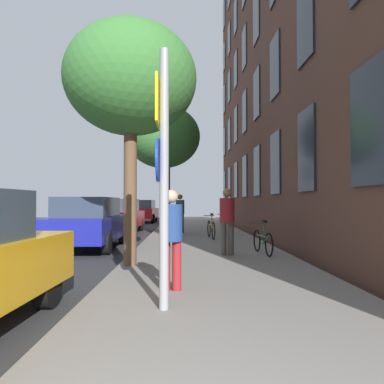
{
  "coord_description": "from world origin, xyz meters",
  "views": [
    {
      "loc": [
        0.42,
        -0.91,
        1.48
      ],
      "look_at": [
        0.71,
        12.7,
        1.84
      ],
      "focal_mm": 35.4,
      "sensor_mm": 36.0,
      "label": 1
    }
  ],
  "objects": [
    {
      "name": "pedestrian_1",
      "position": [
        1.53,
        8.83,
        1.1
      ],
      "size": [
        0.54,
        0.54,
        1.72
      ],
      "color": "#4C4742",
      "rests_on": "sidewalk"
    },
    {
      "name": "tree_near",
      "position": [
        -0.74,
        7.32,
        4.15
      ],
      "size": [
        2.89,
        2.89,
        5.28
      ],
      "color": "brown",
      "rests_on": "sidewalk"
    },
    {
      "name": "sign_post",
      "position": [
        0.14,
        3.94,
        1.98
      ],
      "size": [
        0.16,
        0.6,
        3.34
      ],
      "color": "gray",
      "rests_on": "sidewalk"
    },
    {
      "name": "tree_far",
      "position": [
        -0.49,
        15.55,
        4.31
      ],
      "size": [
        3.23,
        3.23,
        5.59
      ],
      "color": "#4C3823",
      "rests_on": "sidewalk"
    },
    {
      "name": "pedestrian_0",
      "position": [
        0.23,
        4.96,
        1.01
      ],
      "size": [
        0.45,
        0.45,
        1.55
      ],
      "color": "maroon",
      "rests_on": "sidewalk"
    },
    {
      "name": "car_2",
      "position": [
        -2.65,
        17.15,
        0.84
      ],
      "size": [
        1.97,
        4.1,
        1.62
      ],
      "color": "red",
      "rests_on": "road_asphalt"
    },
    {
      "name": "traffic_light",
      "position": [
        -0.51,
        19.78,
        2.47
      ],
      "size": [
        0.43,
        0.24,
        3.43
      ],
      "color": "black",
      "rests_on": "sidewalk"
    },
    {
      "name": "building_facade",
      "position": [
        3.69,
        14.5,
        8.5
      ],
      "size": [
        0.56,
        27.0,
        16.96
      ],
      "color": "#513328",
      "rests_on": "ground"
    },
    {
      "name": "bicycle_1",
      "position": [
        1.44,
        13.24,
        0.49
      ],
      "size": [
        0.42,
        1.73,
        0.94
      ],
      "color": "black",
      "rests_on": "sidewalk"
    },
    {
      "name": "bicycle_0",
      "position": [
        2.49,
        8.97,
        0.47
      ],
      "size": [
        0.42,
        1.66,
        0.89
      ],
      "color": "black",
      "rests_on": "sidewalk"
    },
    {
      "name": "bicycle_2",
      "position": [
        2.22,
        16.64,
        0.46
      ],
      "size": [
        0.42,
        1.58,
        0.89
      ],
      "color": "black",
      "rests_on": "sidewalk"
    },
    {
      "name": "pedestrian_2",
      "position": [
        0.25,
        15.84,
        1.09
      ],
      "size": [
        0.44,
        0.44,
        1.7
      ],
      "color": "#33594C",
      "rests_on": "sidewalk"
    },
    {
      "name": "sidewalk",
      "position": [
        1.1,
        15.0,
        0.06
      ],
      "size": [
        4.2,
        38.0,
        0.12
      ],
      "primitive_type": "cube",
      "color": "gray",
      "rests_on": "ground"
    },
    {
      "name": "road_asphalt",
      "position": [
        -4.5,
        15.0,
        0.01
      ],
      "size": [
        7.0,
        38.0,
        0.01
      ],
      "primitive_type": "cube",
      "color": "#2D2D30",
      "rests_on": "ground"
    },
    {
      "name": "car_3",
      "position": [
        -2.58,
        26.6,
        0.84
      ],
      "size": [
        2.08,
        4.03,
        1.62
      ],
      "color": "red",
      "rests_on": "road_asphalt"
    },
    {
      "name": "ground_plane",
      "position": [
        -2.4,
        15.0,
        0.0
      ],
      "size": [
        41.8,
        41.8,
        0.0
      ],
      "primitive_type": "plane",
      "color": "#332D28"
    },
    {
      "name": "car_1",
      "position": [
        -2.57,
        11.09,
        0.84
      ],
      "size": [
        1.91,
        4.42,
        1.62
      ],
      "color": "navy",
      "rests_on": "road_asphalt"
    }
  ]
}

